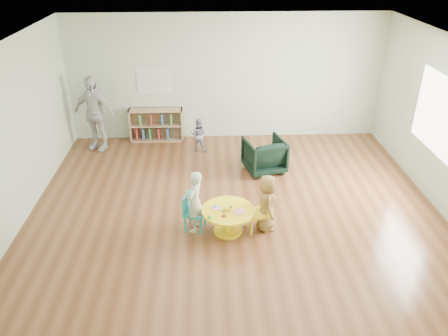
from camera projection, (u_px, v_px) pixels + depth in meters
name	position (u px, v px, depth m)	size (l,w,h in m)	color
room	(236.00, 102.00, 6.81)	(7.10, 7.00, 2.80)	brown
activity_table	(228.00, 216.00, 6.84)	(0.83, 0.83, 0.46)	yellow
kid_chair_left	(192.00, 211.00, 6.92)	(0.40, 0.40, 0.61)	teal
kid_chair_right	(259.00, 212.00, 6.90)	(0.40, 0.40, 0.61)	yellow
bookshelf	(156.00, 125.00, 9.98)	(1.20, 0.30, 0.75)	#9E7A58
alphabet_poster	(154.00, 81.00, 9.63)	(0.74, 0.01, 0.54)	white
armchair	(264.00, 155.00, 8.65)	(0.73, 0.75, 0.68)	black
child_left	(195.00, 202.00, 6.79)	(0.38, 0.25, 1.04)	silver
child_right	(266.00, 203.00, 6.84)	(0.47, 0.30, 0.95)	gold
toddler	(199.00, 135.00, 9.47)	(0.36, 0.28, 0.74)	#1C2446
adult_caretaker	(94.00, 113.00, 9.35)	(0.96, 0.40, 1.64)	beige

